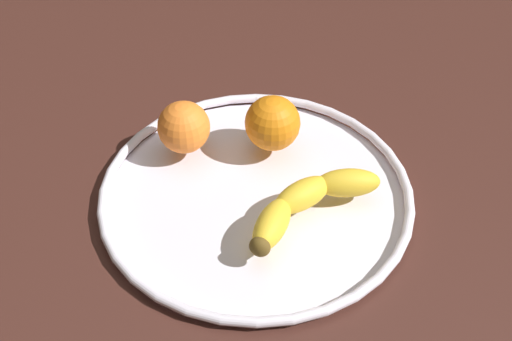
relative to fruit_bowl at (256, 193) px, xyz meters
The scene contains 5 objects.
ground_plane 2.92cm from the fruit_bowl, ahead, with size 159.60×159.60×4.00cm, color #40201A.
fruit_bowl is the anchor object (origin of this frame).
banana 7.51cm from the fruit_bowl, 89.55° to the left, with size 18.97×10.67×3.48cm.
orange_front_left 12.60cm from the fruit_bowl, 95.91° to the right, with size 6.74×6.74×6.74cm, color orange.
orange_back_left 9.47cm from the fruit_bowl, 160.98° to the right, with size 7.14×7.14×7.14cm, color orange.
Camera 1 is at (46.92, 31.18, 59.14)cm, focal length 46.31 mm.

